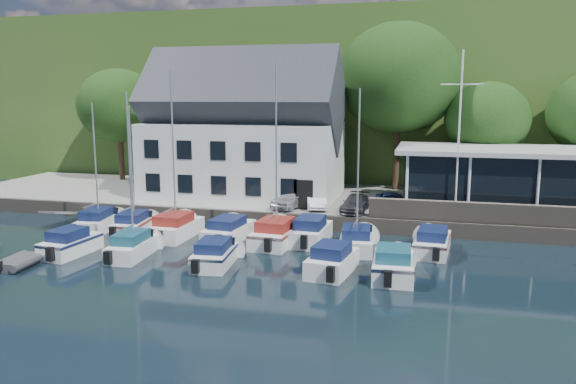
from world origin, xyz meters
name	(u,v)px	position (x,y,z in m)	size (l,w,h in m)	color
ground	(274,287)	(0.00, 0.00, 0.00)	(180.00, 180.00, 0.00)	black
quay	(338,204)	(0.00, 17.50, 0.50)	(60.00, 13.00, 1.00)	gray
quay_face	(321,223)	(0.00, 11.00, 0.50)	(60.00, 0.30, 1.00)	#625A4E
hillside	(387,98)	(0.00, 62.00, 8.00)	(160.00, 75.00, 16.00)	#345620
field_patch	(445,45)	(8.00, 70.00, 16.15)	(50.00, 30.00, 0.30)	#556231
harbor_building	(244,138)	(-7.00, 16.50, 5.35)	(14.40, 8.20, 8.70)	white
club_pavilion	(498,179)	(11.00, 16.00, 3.05)	(13.20, 7.20, 4.10)	black
seawall	(522,215)	(12.00, 11.40, 1.60)	(18.00, 0.50, 1.20)	#625A4E
gangway	(76,223)	(-16.50, 9.00, 0.00)	(1.20, 6.00, 1.40)	#B8B8BC
car_silver	(292,198)	(-2.42, 12.96, 1.66)	(1.55, 3.85, 1.31)	silver
car_white	(317,199)	(-0.77, 13.29, 1.59)	(1.26, 3.61, 1.19)	silver
car_dgrey	(355,203)	(1.94, 12.68, 1.54)	(1.53, 3.76, 1.09)	#2C2B30
car_blue	(391,201)	(4.20, 13.63, 1.61)	(1.40, 3.54, 1.21)	#2E4C8E
flagpole	(459,135)	(8.23, 12.61, 6.12)	(2.46, 0.20, 10.23)	white
tree_0	(120,125)	(-20.37, 21.57, 5.93)	(7.22, 7.22, 9.86)	black
tree_1	(219,132)	(-11.00, 21.69, 5.44)	(6.50, 6.50, 8.88)	black
tree_2	(295,127)	(-4.37, 21.81, 5.92)	(7.20, 7.20, 9.84)	black
tree_3	(398,107)	(3.92, 22.31, 7.60)	(9.66, 9.66, 13.21)	black
tree_4	(486,139)	(10.59, 21.38, 5.29)	(6.28, 6.28, 8.58)	black
boat_r1_0	(95,163)	(-13.80, 7.54, 4.37)	(1.80, 5.89, 8.74)	white
boat_r1_1	(131,166)	(-11.25, 7.48, 4.21)	(1.86, 5.37, 8.43)	white
boat_r1_2	(174,162)	(-8.26, 7.16, 4.60)	(2.18, 5.95, 9.20)	white
boat_r1_3	(229,228)	(-4.91, 7.40, 0.70)	(2.01, 6.06, 1.41)	white
boat_r1_4	(276,164)	(-1.87, 7.10, 4.70)	(2.24, 6.12, 9.40)	white
boat_r1_5	(311,229)	(-0.01, 7.99, 0.79)	(1.95, 5.71, 1.57)	white
boat_r1_6	(358,176)	(2.80, 7.00, 4.22)	(1.95, 5.48, 8.43)	white
boat_r1_7	(432,240)	(6.90, 7.57, 0.71)	(1.91, 5.84, 1.42)	white
boat_r2_0	(70,241)	(-12.17, 2.32, 0.74)	(1.82, 5.05, 1.47)	white
boat_r2_1	(130,178)	(-8.69, 2.89, 4.22)	(1.72, 5.82, 8.45)	white
boat_r2_2	(215,252)	(-3.84, 2.49, 0.68)	(1.86, 5.32, 1.35)	white
boat_r2_3	(332,258)	(2.17, 2.67, 0.75)	(1.95, 5.14, 1.50)	white
boat_r2_4	(393,262)	(5.10, 2.74, 0.76)	(2.05, 5.32, 1.52)	white
dinghy_1	(19,260)	(-13.36, -0.25, 0.32)	(1.64, 2.73, 0.64)	#3B3C40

